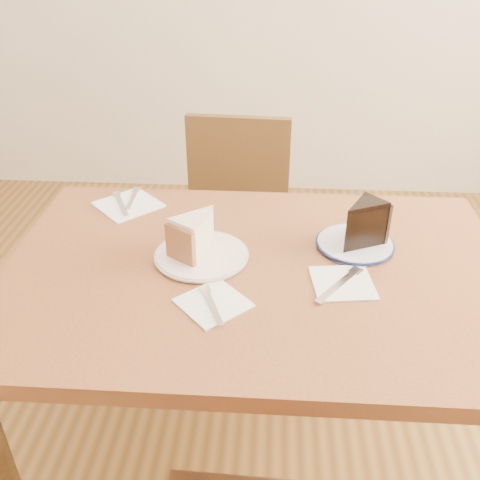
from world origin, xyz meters
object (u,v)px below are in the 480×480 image
table (255,300)px  chair_far (233,235)px  plate_cream (202,255)px  plate_navy (355,244)px  chocolate_cake (360,227)px  carrot_cake (198,234)px

table → chair_far: (-0.10, 0.59, -0.16)m
plate_cream → plate_navy: (0.38, 0.08, 0.00)m
plate_cream → chocolate_cake: chocolate_cake is taller
table → chocolate_cake: bearing=20.8°
chair_far → chocolate_cake: bearing=128.5°
plate_navy → chocolate_cake: 0.06m
carrot_cake → chocolate_cake: 0.39m
plate_navy → carrot_cake: carrot_cake is taller
plate_navy → carrot_cake: size_ratio=1.60×
chair_far → table: bearing=103.1°
chair_far → carrot_cake: 0.63m
plate_cream → plate_navy: 0.38m
chair_far → plate_cream: 0.62m
plate_cream → carrot_cake: 0.05m
chair_far → carrot_cake: bearing=89.0°
chair_far → carrot_cake: (-0.04, -0.54, 0.32)m
plate_cream → plate_navy: same height
plate_cream → carrot_cake: carrot_cake is taller
carrot_cake → plate_cream: bearing=-28.8°
plate_navy → chocolate_cake: bearing=-71.5°
plate_cream → carrot_cake: bearing=117.3°
plate_navy → chair_far: bearing=125.5°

